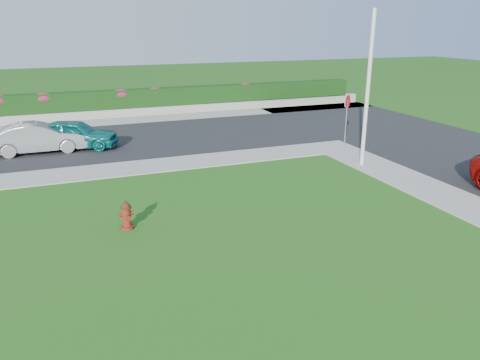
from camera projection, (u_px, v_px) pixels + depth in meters
name	position (u px, v px, depth m)	size (l,w,h in m)	color
ground	(285.00, 253.00, 12.07)	(120.00, 120.00, 0.00)	black
street_far	(65.00, 145.00, 22.74)	(26.00, 8.00, 0.04)	black
sidewalk_far	(41.00, 177.00, 17.97)	(24.00, 2.00, 0.04)	gray
curb_corner	(333.00, 147.00, 22.42)	(2.00, 2.00, 0.04)	gray
sidewalk_beyond	(132.00, 121.00, 28.53)	(34.00, 2.00, 0.04)	gray
retaining_wall	(128.00, 112.00, 29.76)	(34.00, 0.40, 0.60)	gray
hedge	(126.00, 98.00, 29.58)	(32.00, 0.90, 1.10)	black
fire_hydrant	(127.00, 215.00, 13.40)	(0.45, 0.42, 0.87)	#4A120B
sedan_teal	(74.00, 134.00, 21.93)	(1.61, 4.00, 1.36)	#0D6969
sedan_silver	(39.00, 138.00, 21.21)	(1.44, 4.14, 1.36)	#94979B
utility_pole	(368.00, 91.00, 18.59)	(0.16, 0.16, 6.20)	silver
stop_sign	(347.00, 108.00, 22.27)	(0.58, 0.38, 2.49)	slate
flower_clump_c	(44.00, 98.00, 27.75)	(1.26, 0.81, 0.63)	#B21E58
flower_clump_d	(121.00, 94.00, 29.29)	(1.23, 0.79, 0.62)	#B21E58
flower_clump_e	(155.00, 92.00, 30.01)	(1.10, 0.71, 0.55)	#B21E58
flower_clump_f	(245.00, 87.00, 32.15)	(1.10, 0.71, 0.55)	#B21E58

